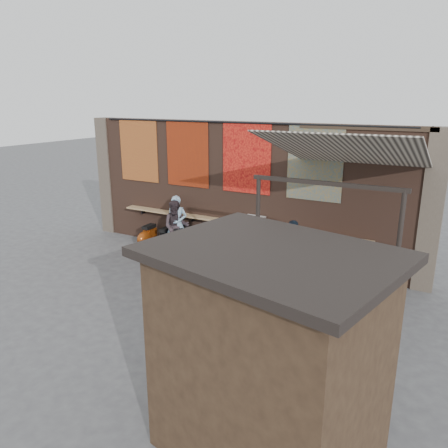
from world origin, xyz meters
The scene contains 34 objects.
ground centered at (0.00, 0.00, 0.00)m, with size 70.00×70.00×0.00m, color #474749.
brick_wall centered at (0.00, 2.70, 2.00)m, with size 10.00×0.40×4.00m, color brown.
pier_left centered at (-5.20, 2.70, 2.00)m, with size 0.50×0.50×4.00m, color #4C4238.
pier_right centered at (5.20, 2.70, 2.00)m, with size 0.50×0.50×4.00m, color #4C4238.
eating_counter centered at (0.00, 2.33, 1.10)m, with size 8.00×0.32×0.05m, color #9E7A51.
shelf_box centered at (0.68, 2.30, 1.25)m, with size 0.58×0.32×0.26m, color white.
tapestry_redgold centered at (-3.60, 2.48, 3.00)m, with size 1.50×0.02×2.00m, color maroon.
tapestry_sun centered at (-1.70, 2.48, 3.00)m, with size 1.50×0.02×2.00m, color #ED3C0D.
tapestry_orange centered at (0.30, 2.48, 3.00)m, with size 1.50×0.02×2.00m, color red.
tapestry_multi centered at (2.30, 2.48, 3.00)m, with size 1.50×0.02×2.00m, color #21557A.
hang_rail centered at (0.00, 2.47, 3.98)m, with size 0.06×0.06×9.50m, color black.
scooter_stool_0 centered at (-2.96, 1.96, 0.34)m, with size 0.32×0.71×0.67m, color #84330C, non-canonical shape.
scooter_stool_1 centered at (-2.30, 1.98, 0.34)m, with size 0.32×0.71×0.67m, color black, non-canonical shape.
scooter_stool_2 centered at (-1.77, 1.97, 0.39)m, with size 0.37×0.82×0.78m, color navy, non-canonical shape.
scooter_stool_3 centered at (-1.15, 2.05, 0.38)m, with size 0.36×0.80×0.76m, color #0D5E23, non-canonical shape.
scooter_stool_4 centered at (-0.53, 2.00, 0.36)m, with size 0.34×0.75×0.71m, color black, non-canonical shape.
scooter_stool_5 centered at (0.11, 1.97, 0.40)m, with size 0.38×0.84×0.80m, color #175F4B, non-canonical shape.
scooter_stool_6 centered at (0.68, 2.00, 0.39)m, with size 0.37×0.82×0.78m, color #A51916, non-canonical shape.
scooter_stool_7 centered at (1.27, 2.02, 0.36)m, with size 0.34×0.75×0.71m, color navy, non-canonical shape.
scooter_stool_8 centered at (1.91, 1.97, 0.41)m, with size 0.39×0.86×0.82m, color #1D144D, non-canonical shape.
diner_left centered at (-1.83, 2.00, 0.88)m, with size 0.64×0.42×1.77m, color #8AAECA.
diner_right centered at (-1.79, 1.90, 0.83)m, with size 0.80×0.63×1.65m, color #33272C.
shopper_navy centered at (2.36, 0.93, 0.91)m, with size 1.07×0.44×1.82m, color black.
shopper_grey centered at (3.28, -0.59, 0.75)m, with size 0.97×0.56×1.51m, color #5C5D61.
shopper_tan centered at (2.84, 0.52, 0.83)m, with size 0.81×0.53×1.66m, color olive.
market_stall centered at (3.89, -4.12, 1.39)m, with size 2.57×1.93×2.78m, color black.
stall_roof centered at (3.89, -4.12, 2.84)m, with size 2.88×2.21×0.12m, color black.
stall_sign centered at (4.11, -3.15, 2.02)m, with size 1.20×0.04×0.50m, color gold.
stall_shelf centered at (4.11, -3.15, 1.02)m, with size 2.13×0.10×0.06m, color #473321.
awning_canvas centered at (3.50, 0.90, 3.55)m, with size 3.20×3.40×0.03m, color beige.
awning_ledger centered at (3.50, 2.49, 3.95)m, with size 3.30×0.08×0.12m, color #33261C.
awning_header centered at (3.50, -0.60, 3.08)m, with size 3.00×0.08×0.08m, color black.
awning_post_left centered at (2.10, -0.60, 1.55)m, with size 0.09×0.09×3.10m, color black.
awning_post_right centered at (4.90, -0.60, 1.55)m, with size 0.09×0.09×3.10m, color black.
Camera 1 is at (5.76, -8.66, 4.63)m, focal length 35.00 mm.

